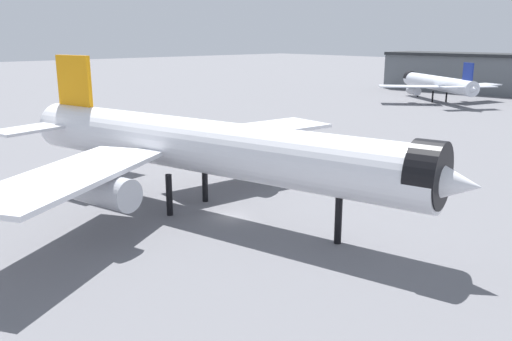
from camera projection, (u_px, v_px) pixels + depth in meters
The scene contains 5 objects.
ground at pixel (230, 217), 67.86m from camera, with size 900.00×900.00×0.00m, color slate.
airliner_near_gate at pixel (202, 147), 68.00m from camera, with size 67.58×60.48×19.73m.
airliner_far_taxiway at pixel (438, 84), 184.70m from camera, with size 44.78×40.16×14.31m.
service_truck_front at pixel (324, 146), 104.03m from camera, with size 2.94×5.66×3.00m.
baggage_tug_wing at pixel (443, 172), 86.71m from camera, with size 2.00×3.26×1.85m.
Camera 1 is at (50.10, -40.39, 22.58)m, focal length 37.26 mm.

